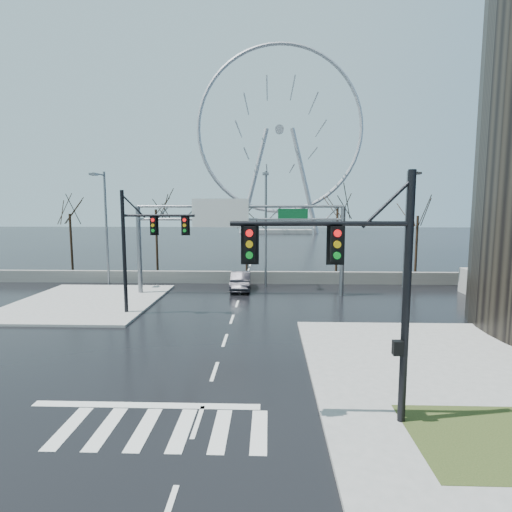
{
  "coord_description": "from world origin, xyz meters",
  "views": [
    {
      "loc": [
        2.28,
        -16.11,
        6.87
      ],
      "look_at": [
        1.5,
        7.73,
        4.0
      ],
      "focal_mm": 28.0,
      "sensor_mm": 36.0,
      "label": 1
    }
  ],
  "objects_px": {
    "signal_mast_far": "(141,240)",
    "sign_gantry": "(235,230)",
    "car": "(241,281)",
    "signal_mast_near": "(363,274)",
    "ferris_wheel": "(279,136)"
  },
  "relations": [
    {
      "from": "signal_mast_far",
      "to": "sign_gantry",
      "type": "height_order",
      "value": "signal_mast_far"
    },
    {
      "from": "signal_mast_near",
      "to": "ferris_wheel",
      "type": "xyz_separation_m",
      "value": [
        -0.14,
        99.04,
        21.26
      ]
    },
    {
      "from": "sign_gantry",
      "to": "car",
      "type": "bearing_deg",
      "value": 82.43
    },
    {
      "from": "sign_gantry",
      "to": "car",
      "type": "distance_m",
      "value": 4.88
    },
    {
      "from": "sign_gantry",
      "to": "ferris_wheel",
      "type": "distance_m",
      "value": 82.91
    },
    {
      "from": "sign_gantry",
      "to": "car",
      "type": "xyz_separation_m",
      "value": [
        0.27,
        2.04,
        -4.42
      ]
    },
    {
      "from": "sign_gantry",
      "to": "ferris_wheel",
      "type": "bearing_deg",
      "value": 86.16
    },
    {
      "from": "signal_mast_far",
      "to": "ferris_wheel",
      "type": "height_order",
      "value": "ferris_wheel"
    },
    {
      "from": "signal_mast_near",
      "to": "ferris_wheel",
      "type": "height_order",
      "value": "ferris_wheel"
    },
    {
      "from": "signal_mast_far",
      "to": "sign_gantry",
      "type": "bearing_deg",
      "value": 47.53
    },
    {
      "from": "signal_mast_near",
      "to": "signal_mast_far",
      "type": "relative_size",
      "value": 1.0
    },
    {
      "from": "signal_mast_near",
      "to": "car",
      "type": "xyz_separation_m",
      "value": [
        -5.25,
        21.04,
        -4.11
      ]
    },
    {
      "from": "signal_mast_far",
      "to": "ferris_wheel",
      "type": "xyz_separation_m",
      "value": [
        10.87,
        86.04,
        21.3
      ]
    },
    {
      "from": "ferris_wheel",
      "to": "car",
      "type": "distance_m",
      "value": 82.18
    },
    {
      "from": "car",
      "to": "signal_mast_far",
      "type": "bearing_deg",
      "value": -127.42
    }
  ]
}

